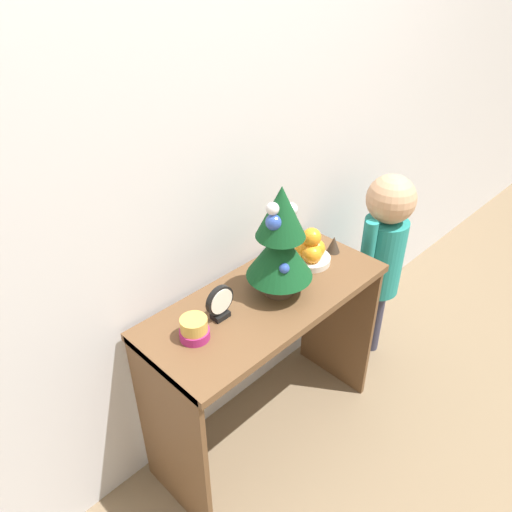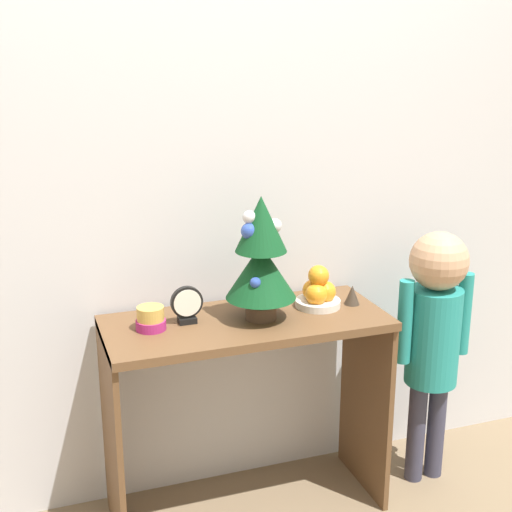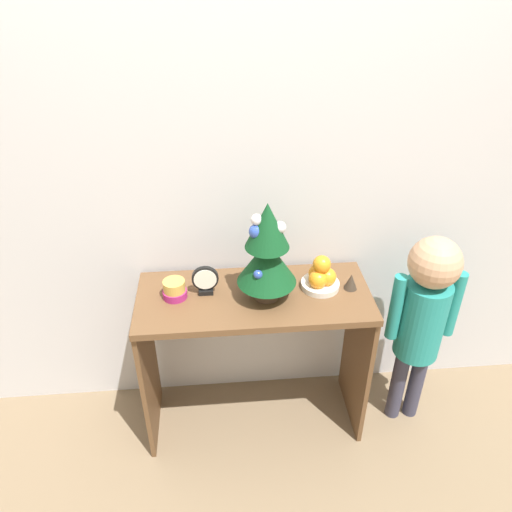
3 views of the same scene
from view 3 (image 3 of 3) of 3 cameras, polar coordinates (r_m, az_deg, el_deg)
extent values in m
plane|color=#7A664C|center=(2.48, 0.26, -21.51)|extent=(12.00, 12.00, 0.00)
cube|color=silver|center=(2.05, -0.85, 10.96)|extent=(7.00, 0.05, 2.50)
cube|color=brown|center=(2.09, -0.21, -4.82)|extent=(0.98, 0.42, 0.03)
cube|color=brown|center=(2.35, -12.20, -12.36)|extent=(0.02, 0.38, 0.75)
cube|color=brown|center=(2.40, 11.47, -10.96)|extent=(0.02, 0.38, 0.75)
cylinder|color=#4C3828|center=(2.06, 1.20, -4.06)|extent=(0.11, 0.11, 0.05)
cylinder|color=brown|center=(2.03, 1.22, -3.05)|extent=(0.02, 0.02, 0.04)
cone|color=#0F421E|center=(1.97, 1.25, -0.65)|extent=(0.24, 0.24, 0.19)
cone|color=#0F421E|center=(1.89, 1.31, 3.51)|extent=(0.18, 0.18, 0.19)
sphere|color=#2D4CA8|center=(1.93, 0.25, -2.10)|extent=(0.04, 0.04, 0.04)
sphere|color=#2D4CA8|center=(1.89, 0.02, 2.83)|extent=(0.06, 0.06, 0.06)
sphere|color=silver|center=(1.90, 2.76, 3.31)|extent=(0.05, 0.05, 0.05)
sphere|color=silver|center=(1.87, 0.07, 4.17)|extent=(0.04, 0.04, 0.04)
sphere|color=#2D4CA8|center=(1.90, 0.37, 1.49)|extent=(0.04, 0.04, 0.04)
cylinder|color=silver|center=(2.13, 7.33, -3.26)|extent=(0.16, 0.16, 0.03)
sphere|color=orange|center=(2.11, 8.12, -2.37)|extent=(0.08, 0.08, 0.08)
sphere|color=orange|center=(2.13, 7.06, -1.98)|extent=(0.08, 0.08, 0.08)
sphere|color=orange|center=(2.09, 7.07, -2.69)|extent=(0.08, 0.08, 0.08)
sphere|color=orange|center=(2.07, 7.53, -0.95)|extent=(0.08, 0.08, 0.08)
cylinder|color=#9E2366|center=(2.09, -9.24, -4.27)|extent=(0.10, 0.10, 0.03)
cylinder|color=gold|center=(2.06, -9.34, -3.39)|extent=(0.09, 0.09, 0.05)
cube|color=black|center=(2.10, -5.74, -3.99)|extent=(0.06, 0.04, 0.02)
cylinder|color=black|center=(2.06, -5.84, -2.54)|extent=(0.11, 0.02, 0.11)
cylinder|color=white|center=(2.05, -5.83, -2.70)|extent=(0.09, 0.00, 0.09)
cone|color=#382D23|center=(2.13, 10.80, -2.87)|extent=(0.06, 0.06, 0.07)
cylinder|color=#38384C|center=(2.55, 15.90, -13.85)|extent=(0.07, 0.07, 0.42)
cylinder|color=#38384C|center=(2.58, 17.82, -13.59)|extent=(0.07, 0.07, 0.42)
cylinder|color=teal|center=(2.31, 18.43, -6.88)|extent=(0.20, 0.20, 0.38)
sphere|color=tan|center=(2.14, 19.79, -0.72)|extent=(0.22, 0.22, 0.22)
cylinder|color=teal|center=(2.22, 15.71, -5.68)|extent=(0.06, 0.06, 0.32)
cylinder|color=teal|center=(2.31, 21.67, -5.14)|extent=(0.06, 0.06, 0.32)
camera|label=1|loc=(1.14, -60.07, 10.43)|focal=35.00mm
camera|label=2|loc=(0.86, -118.11, -44.87)|focal=50.00mm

